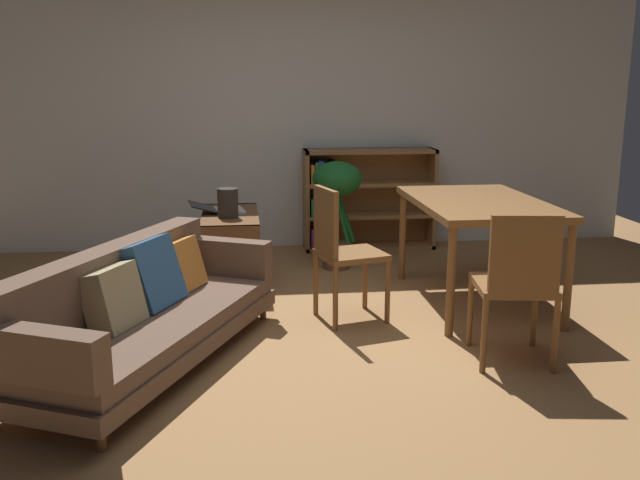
{
  "coord_description": "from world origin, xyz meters",
  "views": [
    {
      "loc": [
        -0.57,
        -4.23,
        1.64
      ],
      "look_at": [
        -0.06,
        0.13,
        0.63
      ],
      "focal_mm": 39.21,
      "sensor_mm": 36.0,
      "label": 1
    }
  ],
  "objects_px": {
    "fabric_couch": "(141,309)",
    "dining_chair_near": "(517,280)",
    "dining_chair_far": "(341,247)",
    "bookshelf": "(360,199)",
    "media_console": "(231,247)",
    "desk_speaker": "(228,203)",
    "potted_floor_plant": "(337,196)",
    "open_laptop": "(220,209)",
    "dining_table": "(478,210)"
  },
  "relations": [
    {
      "from": "dining_table",
      "to": "dining_chair_far",
      "type": "relative_size",
      "value": 1.55
    },
    {
      "from": "open_laptop",
      "to": "dining_table",
      "type": "relative_size",
      "value": 0.34
    },
    {
      "from": "media_console",
      "to": "bookshelf",
      "type": "distance_m",
      "value": 1.66
    },
    {
      "from": "open_laptop",
      "to": "bookshelf",
      "type": "distance_m",
      "value": 1.65
    },
    {
      "from": "dining_chair_near",
      "to": "bookshelf",
      "type": "xyz_separation_m",
      "value": [
        -0.39,
        3.03,
        -0.03
      ]
    },
    {
      "from": "fabric_couch",
      "to": "open_laptop",
      "type": "xyz_separation_m",
      "value": [
        0.43,
        1.81,
        0.26
      ]
    },
    {
      "from": "dining_chair_far",
      "to": "fabric_couch",
      "type": "bearing_deg",
      "value": -155.14
    },
    {
      "from": "dining_chair_far",
      "to": "bookshelf",
      "type": "height_order",
      "value": "bookshelf"
    },
    {
      "from": "desk_speaker",
      "to": "dining_table",
      "type": "xyz_separation_m",
      "value": [
        1.84,
        -0.65,
        0.03
      ]
    },
    {
      "from": "fabric_couch",
      "to": "potted_floor_plant",
      "type": "bearing_deg",
      "value": 53.9
    },
    {
      "from": "media_console",
      "to": "bookshelf",
      "type": "height_order",
      "value": "bookshelf"
    },
    {
      "from": "dining_table",
      "to": "bookshelf",
      "type": "xyz_separation_m",
      "value": [
        -0.56,
        1.86,
        -0.22
      ]
    },
    {
      "from": "dining_table",
      "to": "dining_chair_near",
      "type": "xyz_separation_m",
      "value": [
        -0.16,
        -1.17,
        -0.19
      ]
    },
    {
      "from": "potted_floor_plant",
      "to": "bookshelf",
      "type": "xyz_separation_m",
      "value": [
        0.34,
        0.77,
        -0.16
      ]
    },
    {
      "from": "potted_floor_plant",
      "to": "dining_chair_near",
      "type": "distance_m",
      "value": 2.38
    },
    {
      "from": "media_console",
      "to": "dining_chair_near",
      "type": "bearing_deg",
      "value": -49.86
    },
    {
      "from": "desk_speaker",
      "to": "potted_floor_plant",
      "type": "xyz_separation_m",
      "value": [
        0.94,
        0.44,
        -0.04
      ]
    },
    {
      "from": "fabric_couch",
      "to": "dining_chair_far",
      "type": "relative_size",
      "value": 2.29
    },
    {
      "from": "fabric_couch",
      "to": "dining_chair_near",
      "type": "relative_size",
      "value": 2.34
    },
    {
      "from": "potted_floor_plant",
      "to": "bookshelf",
      "type": "relative_size",
      "value": 0.74
    },
    {
      "from": "desk_speaker",
      "to": "bookshelf",
      "type": "xyz_separation_m",
      "value": [
        1.28,
        1.21,
        -0.2
      ]
    },
    {
      "from": "fabric_couch",
      "to": "dining_table",
      "type": "distance_m",
      "value": 2.53
    },
    {
      "from": "fabric_couch",
      "to": "dining_chair_far",
      "type": "height_order",
      "value": "dining_chair_far"
    },
    {
      "from": "fabric_couch",
      "to": "open_laptop",
      "type": "bearing_deg",
      "value": 76.69
    },
    {
      "from": "dining_chair_far",
      "to": "media_console",
      "type": "bearing_deg",
      "value": 125.01
    },
    {
      "from": "fabric_couch",
      "to": "media_console",
      "type": "xyz_separation_m",
      "value": [
        0.51,
        1.68,
        -0.04
      ]
    },
    {
      "from": "fabric_couch",
      "to": "desk_speaker",
      "type": "bearing_deg",
      "value": 71.89
    },
    {
      "from": "media_console",
      "to": "dining_table",
      "type": "bearing_deg",
      "value": -23.75
    },
    {
      "from": "fabric_couch",
      "to": "bookshelf",
      "type": "relative_size",
      "value": 1.67
    },
    {
      "from": "bookshelf",
      "to": "dining_table",
      "type": "bearing_deg",
      "value": -73.38
    },
    {
      "from": "media_console",
      "to": "bookshelf",
      "type": "xyz_separation_m",
      "value": [
        1.27,
        1.06,
        0.2
      ]
    },
    {
      "from": "bookshelf",
      "to": "dining_chair_far",
      "type": "bearing_deg",
      "value": -103.16
    },
    {
      "from": "fabric_couch",
      "to": "dining_chair_far",
      "type": "distance_m",
      "value": 1.42
    },
    {
      "from": "open_laptop",
      "to": "dining_chair_far",
      "type": "distance_m",
      "value": 1.48
    },
    {
      "from": "open_laptop",
      "to": "potted_floor_plant",
      "type": "distance_m",
      "value": 1.03
    },
    {
      "from": "dining_table",
      "to": "potted_floor_plant",
      "type": "bearing_deg",
      "value": 129.36
    },
    {
      "from": "open_laptop",
      "to": "dining_chair_far",
      "type": "height_order",
      "value": "dining_chair_far"
    },
    {
      "from": "bookshelf",
      "to": "desk_speaker",
      "type": "bearing_deg",
      "value": -136.56
    },
    {
      "from": "potted_floor_plant",
      "to": "dining_table",
      "type": "xyz_separation_m",
      "value": [
        0.9,
        -1.09,
        0.06
      ]
    },
    {
      "from": "dining_chair_near",
      "to": "media_console",
      "type": "bearing_deg",
      "value": 130.14
    },
    {
      "from": "open_laptop",
      "to": "dining_table",
      "type": "distance_m",
      "value": 2.12
    },
    {
      "from": "dining_chair_far",
      "to": "dining_chair_near",
      "type": "bearing_deg",
      "value": -44.41
    },
    {
      "from": "media_console",
      "to": "open_laptop",
      "type": "bearing_deg",
      "value": 125.43
    },
    {
      "from": "dining_chair_near",
      "to": "dining_chair_far",
      "type": "distance_m",
      "value": 1.26
    },
    {
      "from": "desk_speaker",
      "to": "bookshelf",
      "type": "height_order",
      "value": "bookshelf"
    },
    {
      "from": "dining_table",
      "to": "dining_chair_near",
      "type": "bearing_deg",
      "value": -97.87
    },
    {
      "from": "potted_floor_plant",
      "to": "dining_table",
      "type": "distance_m",
      "value": 1.41
    },
    {
      "from": "media_console",
      "to": "dining_chair_far",
      "type": "bearing_deg",
      "value": -54.99
    },
    {
      "from": "dining_chair_far",
      "to": "bookshelf",
      "type": "xyz_separation_m",
      "value": [
        0.5,
        2.15,
        -0.03
      ]
    },
    {
      "from": "media_console",
      "to": "desk_speaker",
      "type": "height_order",
      "value": "desk_speaker"
    }
  ]
}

